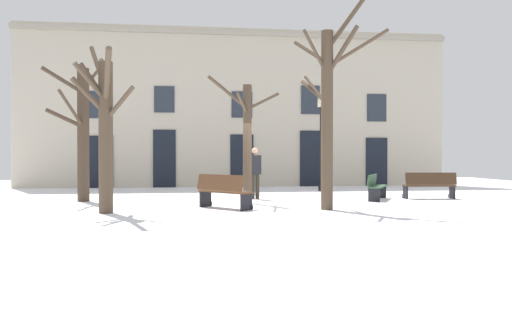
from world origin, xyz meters
TOP-DOWN VIEW (x-y plane):
  - ground_plane at (0.00, 0.00)m, footprint 32.76×32.76m
  - building_facade at (-0.00, 8.74)m, footprint 20.48×0.60m
  - tree_center at (-5.68, 1.76)m, footprint 2.00×1.61m
  - tree_left_of_center at (1.58, -1.57)m, footprint 2.37×2.18m
  - tree_foreground at (-0.44, 0.53)m, footprint 2.28×2.00m
  - tree_right_of_center at (-4.37, -1.68)m, footprint 1.66×2.85m
  - streetlamp at (3.20, 5.37)m, footprint 0.30×0.30m
  - litter_bin at (0.07, 4.07)m, footprint 0.39×0.39m
  - bench_near_center_tree at (-1.26, -1.00)m, footprint 1.54×1.60m
  - bench_facing_shops at (4.01, 1.17)m, footprint 1.19×1.69m
  - bench_far_corner at (5.96, 1.27)m, footprint 1.81×0.64m
  - person_near_bench at (-0.01, 1.90)m, footprint 0.43×0.32m

SIDE VIEW (x-z plane):
  - ground_plane at x=0.00m, z-range 0.00..0.00m
  - litter_bin at x=0.07m, z-range 0.00..0.77m
  - bench_facing_shops at x=4.01m, z-range 0.02..0.88m
  - bench_far_corner at x=5.96m, z-range 0.02..0.93m
  - bench_near_center_tree at x=-1.26m, z-range 0.01..0.97m
  - person_near_bench at x=-0.01m, z-range 0.10..1.86m
  - tree_foreground at x=-0.44m, z-range 0.08..3.97m
  - tree_center at x=-5.68m, z-range 0.03..4.54m
  - tree_right_of_center at x=-4.37m, z-range 0.04..4.55m
  - streetlamp at x=3.20m, z-range 0.44..4.38m
  - tree_left_of_center at x=1.58m, z-range -0.09..5.73m
  - building_facade at x=0.00m, z-range 0.04..7.57m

